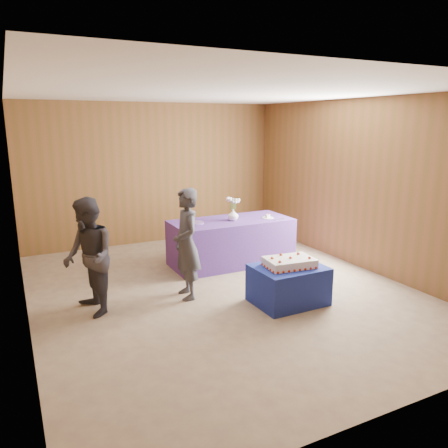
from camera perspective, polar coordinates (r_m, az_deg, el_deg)
ground at (r=6.24m, az=-0.29°, el=-8.71°), size 6.00×6.00×0.00m
room_shell at (r=5.82m, az=-0.31°, el=8.02°), size 5.04×6.04×2.72m
cake_table at (r=5.83m, az=8.40°, el=-7.83°), size 0.91×0.71×0.50m
serving_table at (r=7.31m, az=0.94°, el=-2.34°), size 2.00×0.90×0.75m
sheet_cake at (r=5.73m, az=8.53°, el=-4.97°), size 0.69×0.51×0.15m
vase at (r=7.17m, az=1.19°, el=1.21°), size 0.22×0.22×0.18m
flower_spray at (r=7.12m, az=1.20°, el=3.10°), size 0.23×0.23×0.18m
platter at (r=6.98m, az=-3.97°, el=0.16°), size 0.38×0.38×0.02m
plate at (r=7.39m, az=5.73°, el=0.82°), size 0.22×0.22×0.01m
cake_slice at (r=7.38m, az=5.74°, el=1.08°), size 0.07×0.06×0.08m
knife at (r=7.30m, az=7.22°, el=0.60°), size 0.26×0.08×0.00m
guest_left at (r=5.82m, az=-4.92°, el=-2.61°), size 0.40×0.57×1.49m
guest_right at (r=5.55m, az=-17.26°, el=-4.16°), size 0.64×0.77×1.46m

